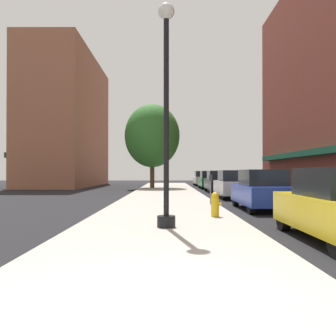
# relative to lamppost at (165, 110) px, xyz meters

# --- Properties ---
(ground_plane) EXTENTS (90.00, 90.00, 0.00)m
(ground_plane) POSITION_rel_lamppost_xyz_m (3.90, 12.55, -3.20)
(ground_plane) COLOR black
(sidewalk_slab) EXTENTS (4.80, 50.00, 0.12)m
(sidewalk_slab) POSITION_rel_lamppost_xyz_m (-0.10, 13.55, -3.14)
(sidewalk_slab) COLOR #A8A399
(sidewalk_slab) RESTS_ON ground
(building_far_background) EXTENTS (6.80, 18.00, 14.28)m
(building_far_background) POSITION_rel_lamppost_xyz_m (-11.11, 31.55, 3.92)
(building_far_background) COLOR #9E6047
(building_far_background) RESTS_ON ground
(lamppost) EXTENTS (0.48, 0.48, 5.90)m
(lamppost) POSITION_rel_lamppost_xyz_m (0.00, 0.00, 0.00)
(lamppost) COLOR black
(lamppost) RESTS_ON sidewalk_slab
(fire_hydrant) EXTENTS (0.33, 0.26, 0.79)m
(fire_hydrant) POSITION_rel_lamppost_xyz_m (1.57, 2.30, -2.68)
(fire_hydrant) COLOR gold
(fire_hydrant) RESTS_ON sidewalk_slab
(parking_meter_near) EXTENTS (0.14, 0.09, 1.31)m
(parking_meter_near) POSITION_rel_lamppost_xyz_m (1.95, 6.82, -2.25)
(parking_meter_near) COLOR slate
(parking_meter_near) RESTS_ON sidewalk_slab
(tree_near) EXTENTS (4.99, 4.99, 7.60)m
(tree_near) POSITION_rel_lamppost_xyz_m (-1.39, 23.86, 1.64)
(tree_near) COLOR #4C3823
(tree_near) RESTS_ON sidewalk_slab
(car_blue) EXTENTS (1.80, 4.30, 1.66)m
(car_blue) POSITION_rel_lamppost_xyz_m (3.90, 5.49, -2.39)
(car_blue) COLOR black
(car_blue) RESTS_ON ground
(car_silver) EXTENTS (1.80, 4.30, 1.66)m
(car_silver) POSITION_rel_lamppost_xyz_m (3.90, 12.18, -2.39)
(car_silver) COLOR black
(car_silver) RESTS_ON ground
(car_black) EXTENTS (1.80, 4.30, 1.66)m
(car_black) POSITION_rel_lamppost_xyz_m (3.90, 18.54, -2.39)
(car_black) COLOR black
(car_black) RESTS_ON ground
(car_green) EXTENTS (1.80, 4.30, 1.66)m
(car_green) POSITION_rel_lamppost_xyz_m (3.90, 24.70, -2.39)
(car_green) COLOR black
(car_green) RESTS_ON ground
(car_white) EXTENTS (1.80, 4.30, 1.66)m
(car_white) POSITION_rel_lamppost_xyz_m (3.90, 32.03, -2.39)
(car_white) COLOR black
(car_white) RESTS_ON ground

